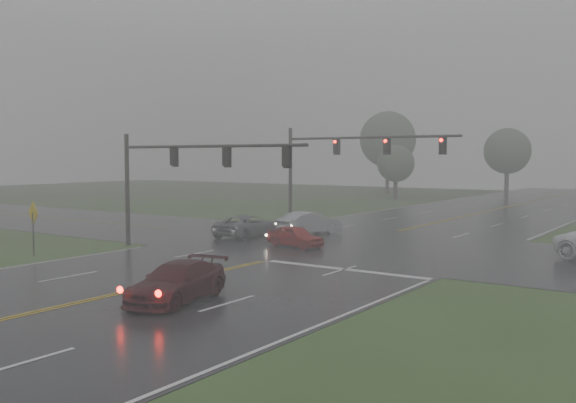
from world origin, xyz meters
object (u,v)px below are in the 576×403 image
Objects in this scene: signal_gantry_near at (176,167)px; signal_gantry_far at (338,155)px; car_grey at (248,237)px; sedan_maroon at (177,302)px; sedan_silver at (309,234)px; sedan_red at (295,247)px.

signal_gantry_far is at bearing 88.43° from signal_gantry_near.
car_grey is at bearing 94.73° from signal_gantry_near.
signal_gantry_far is (0.47, 17.04, 0.69)m from signal_gantry_near.
sedan_maroon is 0.38× the size of signal_gantry_near.
sedan_silver is 0.36× the size of signal_gantry_near.
signal_gantry_near is 0.90× the size of signal_gantry_far.
sedan_red is 0.28× the size of signal_gantry_near.
sedan_silver is at bearing 97.63° from sedan_maroon.
sedan_silver is 0.32× the size of signal_gantry_far.
sedan_maroon is 14.71m from sedan_red.
signal_gantry_near reaches higher than sedan_red.
car_grey is 11.33m from signal_gantry_far.
sedan_red is at bearing 156.82° from car_grey.
sedan_silver is 0.91× the size of car_grey.
signal_gantry_far is at bearing 96.18° from sedan_maroon.
signal_gantry_near is at bearing 96.60° from sedan_silver.
car_grey is at bearing 108.67° from sedan_maroon.
signal_gantry_far is at bearing -58.95° from sedan_silver.
sedan_maroon is 1.33× the size of sedan_red.
signal_gantry_near is (-8.96, 9.12, 4.64)m from sedan_maroon.
car_grey is (-9.54, 16.22, 0.00)m from sedan_maroon.
signal_gantry_far is (-4.18, 12.10, 5.34)m from sedan_red.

